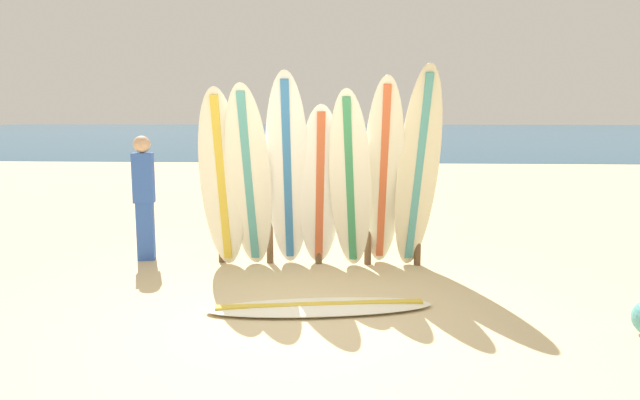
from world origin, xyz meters
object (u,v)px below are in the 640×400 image
(surfboard_leaning_center, at_px, (320,188))
(surfboard_lying_on_sand, at_px, (320,307))
(surfboard_leaning_left, at_px, (249,179))
(small_boat_offshore, at_px, (323,144))
(surfboard_rack, at_px, (319,217))
(surfboard_leaning_far_left, at_px, (222,180))
(surfboard_leaning_far_right, at_px, (418,171))
(beachgoer_standing, at_px, (144,192))
(surfboard_leaning_center_left, at_px, (288,173))
(surfboard_leaning_center_right, at_px, (350,182))
(surfboard_leaning_right, at_px, (383,176))

(surfboard_leaning_center, relative_size, surfboard_lying_on_sand, 0.89)
(surfboard_leaning_left, xyz_separation_m, small_boat_offshore, (-0.50, 25.48, -0.91))
(surfboard_rack, bearing_deg, surfboard_leaning_far_left, -162.19)
(surfboard_rack, distance_m, surfboard_leaning_far_left, 1.34)
(surfboard_leaning_left, height_order, surfboard_leaning_far_right, surfboard_leaning_far_right)
(surfboard_lying_on_sand, bearing_deg, surfboard_leaning_far_left, 131.83)
(surfboard_rack, relative_size, beachgoer_standing, 1.60)
(surfboard_leaning_center_left, distance_m, beachgoer_standing, 2.05)
(surfboard_leaning_far_right, relative_size, beachgoer_standing, 1.52)
(surfboard_rack, xyz_separation_m, surfboard_leaning_center, (0.03, -0.28, 0.41))
(surfboard_rack, distance_m, surfboard_leaning_center_left, 0.80)
(surfboard_leaning_left, distance_m, beachgoer_standing, 1.60)
(surfboard_lying_on_sand, height_order, small_boat_offshore, small_boat_offshore)
(surfboard_rack, bearing_deg, surfboard_leaning_center_right, -44.06)
(surfboard_leaning_center_left, height_order, small_boat_offshore, surfboard_leaning_center_left)
(surfboard_leaning_right, relative_size, small_boat_offshore, 0.81)
(surfboard_leaning_right, bearing_deg, surfboard_leaning_center_right, -169.41)
(surfboard_leaning_center_right, xyz_separation_m, surfboard_leaning_far_right, (0.82, 0.07, 0.14))
(surfboard_leaning_far_left, distance_m, surfboard_leaning_left, 0.35)
(surfboard_leaning_far_right, height_order, surfboard_lying_on_sand, surfboard_leaning_far_right)
(surfboard_leaning_left, xyz_separation_m, surfboard_leaning_center_right, (1.25, 0.02, -0.03))
(surfboard_leaning_right, xyz_separation_m, surfboard_leaning_far_right, (0.42, -0.01, 0.07))
(surfboard_leaning_center, bearing_deg, surfboard_rack, 96.51)
(surfboard_leaning_center, relative_size, surfboard_leaning_right, 0.87)
(surfboard_leaning_center_right, relative_size, beachgoer_standing, 1.35)
(surfboard_leaning_far_left, distance_m, surfboard_leaning_far_right, 2.42)
(surfboard_rack, distance_m, surfboard_leaning_left, 1.08)
(surfboard_leaning_far_left, bearing_deg, surfboard_leaning_left, -6.49)
(surfboard_rack, relative_size, surfboard_leaning_far_left, 1.17)
(surfboard_leaning_far_left, distance_m, small_boat_offshore, 25.46)
(surfboard_leaning_far_left, xyz_separation_m, beachgoer_standing, (-1.16, 0.44, -0.22))
(surfboard_leaning_right, bearing_deg, surfboard_leaning_left, -176.71)
(surfboard_leaning_center_left, relative_size, surfboard_lying_on_sand, 1.06)
(surfboard_lying_on_sand, bearing_deg, beachgoer_standing, 142.36)
(surfboard_leaning_far_left, relative_size, surfboard_leaning_left, 0.98)
(surfboard_lying_on_sand, distance_m, small_boat_offshore, 26.95)
(surfboard_leaning_center_left, xyz_separation_m, surfboard_leaning_center_right, (0.77, -0.03, -0.10))
(surfboard_leaning_far_left, height_order, surfboard_leaning_far_right, surfboard_leaning_far_right)
(surfboard_rack, distance_m, surfboard_leaning_center, 0.50)
(surfboard_leaning_center_left, bearing_deg, surfboard_leaning_right, 2.29)
(surfboard_leaning_right, bearing_deg, beachgoer_standing, 173.04)
(surfboard_leaning_far_right, bearing_deg, surfboard_leaning_left, -177.53)
(surfboard_leaning_center, xyz_separation_m, surfboard_leaning_far_right, (1.20, -0.05, 0.23))
(surfboard_leaning_left, distance_m, surfboard_leaning_center_left, 0.48)
(beachgoer_standing, bearing_deg, surfboard_leaning_far_right, -6.23)
(surfboard_rack, distance_m, beachgoer_standing, 2.36)
(beachgoer_standing, xyz_separation_m, small_boat_offshore, (1.01, 25.00, -0.66))
(beachgoer_standing, bearing_deg, surfboard_lying_on_sand, -37.64)
(small_boat_offshore, bearing_deg, surfboard_lying_on_sand, -86.89)
(surfboard_leaning_far_right, bearing_deg, small_boat_offshore, 95.77)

